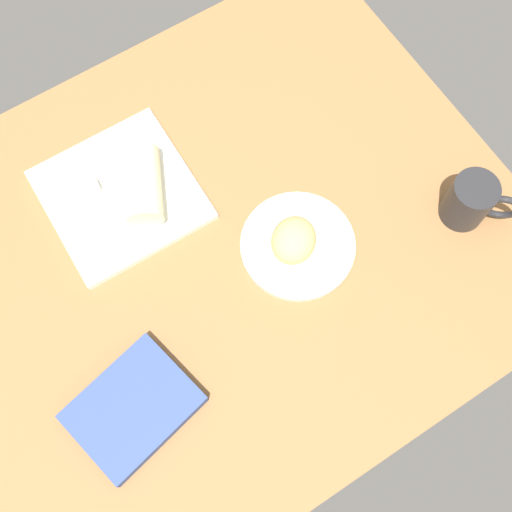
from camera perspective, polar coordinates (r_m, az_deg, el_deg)
dining_table at (r=117.27cm, az=-4.15°, el=0.07°), size 110.00×90.00×4.00cm
round_plate at (r=114.94cm, az=3.65°, el=0.91°), size 20.19×20.19×1.40cm
scone_pastry at (r=111.30cm, az=3.29°, el=1.37°), size 11.60×11.42×5.97cm
square_plate at (r=120.89cm, az=-11.68°, el=5.22°), size 26.18×26.18×1.60cm
sauce_cup at (r=120.42cm, az=-14.58°, el=5.57°), size 4.93×4.93×2.27cm
breakfast_wrap at (r=116.37cm, az=-9.82°, el=6.11°), size 11.89×15.18×6.63cm
book_stack at (r=109.05cm, az=-10.63°, el=-12.87°), size 21.77×18.53×2.97cm
coffee_mug at (r=119.11cm, az=18.26°, el=4.57°), size 10.86×10.93×10.04cm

